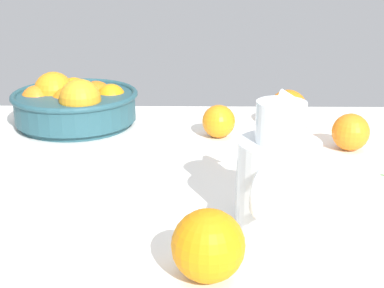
{
  "coord_description": "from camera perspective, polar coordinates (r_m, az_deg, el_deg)",
  "views": [
    {
      "loc": [
        -1.07,
        -82.41,
        37.43
      ],
      "look_at": [
        -2.22,
        1.26,
        8.08
      ],
      "focal_mm": 53.84,
      "sensor_mm": 36.0,
      "label": 1
    }
  ],
  "objects": [
    {
      "name": "juice_pitcher",
      "position": [
        0.8,
        8.45,
        -3.81
      ],
      "size": [
        11.38,
        14.94,
        18.4
      ],
      "color": "white",
      "rests_on": "ground_plane"
    },
    {
      "name": "loose_orange_1",
      "position": [
        0.68,
        1.45,
        -10.03
      ],
      "size": [
        8.68,
        8.68,
        8.68
      ],
      "primitive_type": "sphere",
      "color": "orange",
      "rests_on": "ground_plane"
    },
    {
      "name": "fruit_bowl",
      "position": [
        1.27,
        -11.56,
        3.96
      ],
      "size": [
        26.92,
        26.92,
        11.39
      ],
      "color": "#234C56",
      "rests_on": "ground_plane"
    },
    {
      "name": "loose_orange_0",
      "position": [
        1.13,
        15.44,
        1.15
      ],
      "size": [
        7.1,
        7.1,
        7.1
      ],
      "primitive_type": "sphere",
      "color": "orange",
      "rests_on": "ground_plane"
    },
    {
      "name": "loose_orange_3",
      "position": [
        1.16,
        2.66,
        2.26
      ],
      "size": [
        6.7,
        6.7,
        6.7
      ],
      "primitive_type": "sphere",
      "color": "orange",
      "rests_on": "ground_plane"
    },
    {
      "name": "ground_plane",
      "position": [
        0.91,
        1.39,
        -5.97
      ],
      "size": [
        128.81,
        103.57,
        3.0
      ],
      "primitive_type": "cube",
      "color": "white"
    },
    {
      "name": "loose_orange_2",
      "position": [
        1.24,
        9.48,
        3.44
      ],
      "size": [
        8.19,
        8.19,
        8.19
      ],
      "primitive_type": "sphere",
      "color": "orange",
      "rests_on": "ground_plane"
    }
  ]
}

